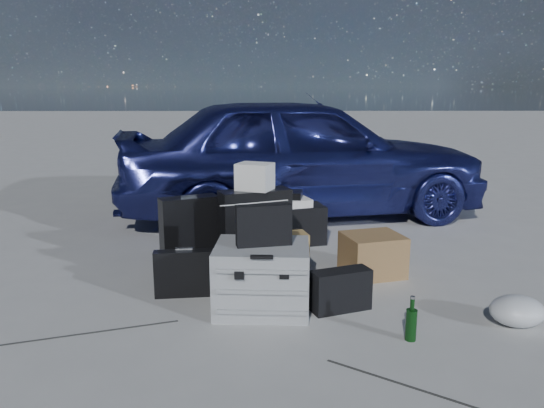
# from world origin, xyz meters

# --- Properties ---
(ground) EXTENTS (60.00, 60.00, 0.00)m
(ground) POSITION_xyz_m (0.00, 0.00, 0.00)
(ground) COLOR #B0AFAB
(ground) RESTS_ON ground
(car) EXTENTS (4.36, 2.40, 1.40)m
(car) POSITION_xyz_m (0.31, 2.63, 0.70)
(car) COLOR navy
(car) RESTS_ON ground
(pelican_case) EXTENTS (0.65, 0.54, 0.45)m
(pelican_case) POSITION_xyz_m (-0.12, -0.04, 0.22)
(pelican_case) COLOR gray
(pelican_case) RESTS_ON ground
(laptop_bag) EXTENTS (0.37, 0.16, 0.27)m
(laptop_bag) POSITION_xyz_m (-0.11, -0.04, 0.58)
(laptop_bag) COLOR black
(laptop_bag) RESTS_ON pelican_case
(briefcase) EXTENTS (0.44, 0.14, 0.34)m
(briefcase) POSITION_xyz_m (-0.67, 0.20, 0.17)
(briefcase) COLOR black
(briefcase) RESTS_ON ground
(suitcase_left) EXTENTS (0.49, 0.35, 0.61)m
(suitcase_left) POSITION_xyz_m (-0.71, 0.77, 0.30)
(suitcase_left) COLOR black
(suitcase_left) RESTS_ON ground
(suitcase_right) EXTENTS (0.60, 0.40, 0.67)m
(suitcase_right) POSITION_xyz_m (-0.18, 0.71, 0.34)
(suitcase_right) COLOR black
(suitcase_right) RESTS_ON ground
(white_carton) EXTENTS (0.32, 0.29, 0.21)m
(white_carton) POSITION_xyz_m (-0.18, 0.72, 0.78)
(white_carton) COLOR white
(white_carton) RESTS_ON suitcase_right
(duffel_bag) EXTENTS (0.79, 0.48, 0.37)m
(duffel_bag) POSITION_xyz_m (0.09, 1.48, 0.18)
(duffel_bag) COLOR black
(duffel_bag) RESTS_ON ground
(flat_box_white) EXTENTS (0.50, 0.43, 0.07)m
(flat_box_white) POSITION_xyz_m (0.10, 1.50, 0.40)
(flat_box_white) COLOR white
(flat_box_white) RESTS_ON duffel_bag
(flat_box_black) EXTENTS (0.34, 0.26, 0.07)m
(flat_box_black) POSITION_xyz_m (0.09, 1.51, 0.47)
(flat_box_black) COLOR black
(flat_box_black) RESTS_ON flat_box_white
(kraft_bag) EXTENTS (0.34, 0.25, 0.40)m
(kraft_bag) POSITION_xyz_m (0.06, 0.40, 0.20)
(kraft_bag) COLOR #9E8344
(kraft_bag) RESTS_ON ground
(cardboard_box) EXTENTS (0.52, 0.49, 0.33)m
(cardboard_box) POSITION_xyz_m (0.75, 0.62, 0.16)
(cardboard_box) COLOR olive
(cardboard_box) RESTS_ON ground
(plastic_bag) EXTENTS (0.37, 0.33, 0.19)m
(plastic_bag) POSITION_xyz_m (1.48, -0.31, 0.09)
(plastic_bag) COLOR silver
(plastic_bag) RESTS_ON ground
(messenger_bag) EXTENTS (0.43, 0.28, 0.28)m
(messenger_bag) POSITION_xyz_m (0.41, -0.06, 0.14)
(messenger_bag) COLOR black
(messenger_bag) RESTS_ON ground
(green_bottle) EXTENTS (0.07, 0.07, 0.26)m
(green_bottle) POSITION_xyz_m (0.76, -0.50, 0.13)
(green_bottle) COLOR black
(green_bottle) RESTS_ON ground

